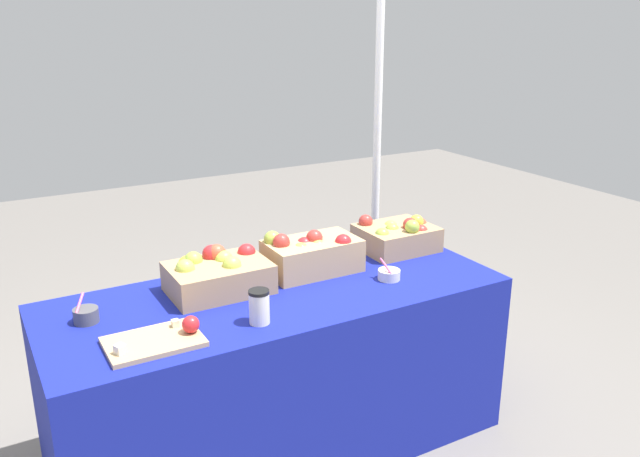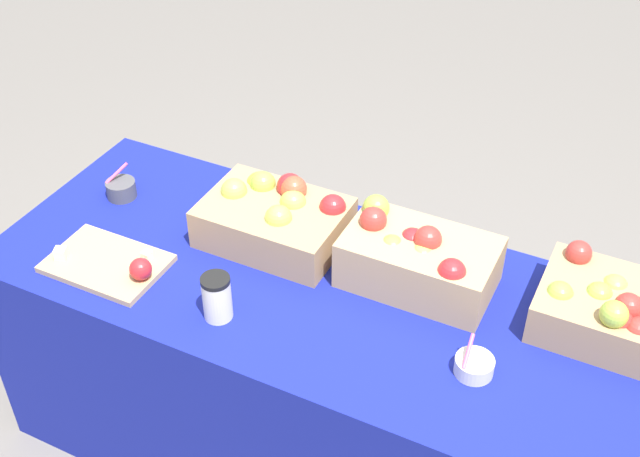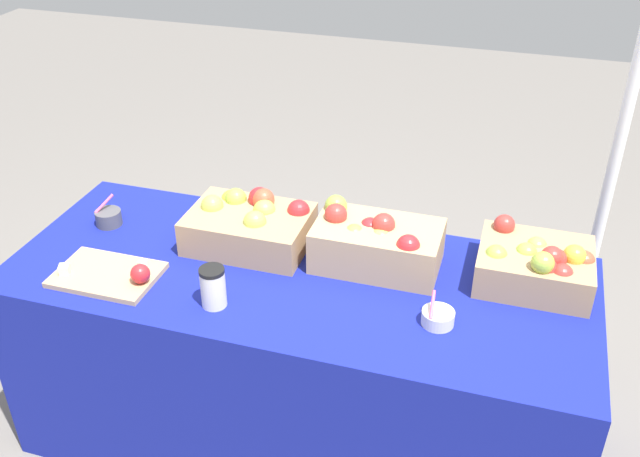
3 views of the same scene
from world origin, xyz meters
name	(u,v)px [view 3 (image 3 of 3)]	position (x,y,z in m)	size (l,w,h in m)	color
ground_plane	(300,434)	(0.00, 0.00, 0.00)	(10.00, 10.00, 0.00)	slate
table	(298,360)	(0.00, 0.00, 0.37)	(1.90, 0.76, 0.74)	navy
apple_crate_left	(536,264)	(0.73, 0.17, 0.81)	(0.35, 0.29, 0.17)	tan
apple_crate_middle	(376,243)	(0.23, 0.12, 0.82)	(0.41, 0.24, 0.19)	tan
apple_crate_right	(250,224)	(-0.21, 0.13, 0.82)	(0.40, 0.28, 0.18)	tan
cutting_board_front	(111,274)	(-0.56, -0.20, 0.76)	(0.33, 0.22, 0.08)	tan
sample_bowl_near	(438,317)	(0.48, -0.12, 0.76)	(0.10, 0.10, 0.09)	silver
sample_bowl_mid	(109,217)	(-0.74, 0.09, 0.77)	(0.09, 0.09, 0.11)	#4C4C51
coffee_cup	(213,287)	(-0.19, -0.23, 0.81)	(0.08, 0.08, 0.13)	silver
tent_pole	(625,118)	(0.96, 0.70, 1.12)	(0.04, 0.04, 2.24)	white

